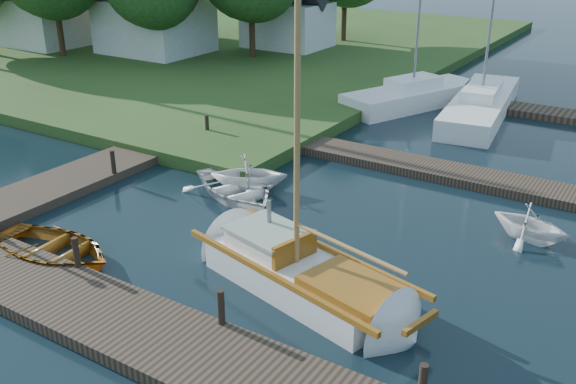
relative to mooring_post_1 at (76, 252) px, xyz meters
The scene contains 20 objects.
ground 5.87m from the mooring_post_1, 59.04° to the left, with size 160.00×160.00×0.00m, color black.
near_dock 3.21m from the mooring_post_1, 18.43° to the right, with size 18.00×2.20×0.30m, color black.
left_dock 8.62m from the mooring_post_1, 125.54° to the left, with size 2.20×18.00×0.30m, color black.
far_dock 12.55m from the mooring_post_1, 66.50° to the left, with size 14.00×1.60×0.30m, color black.
shore 36.80m from the mooring_post_1, 132.80° to the left, with size 50.00×40.00×0.50m, color #2F4B1E.
mooring_post_1 is the anchor object (origin of this frame).
mooring_post_2 4.50m from the mooring_post_1, ahead, with size 0.16×0.16×0.80m, color black.
mooring_post_3 9.00m from the mooring_post_1, ahead, with size 0.16×0.16×0.80m, color black.
mooring_post_4 6.40m from the mooring_post_1, 128.66° to the left, with size 0.16×0.16×0.80m, color black.
mooring_post_5 10.77m from the mooring_post_1, 111.80° to the left, with size 0.16×0.16×0.80m, color black.
sailboat 5.72m from the mooring_post_1, 25.45° to the left, with size 7.41×3.64×9.83m.
dinghy 1.44m from the mooring_post_1, 167.64° to the left, with size 2.69×3.77×0.78m, color brown.
tender_a 6.18m from the mooring_post_1, 87.54° to the left, with size 2.68×3.76×0.78m, color white.
tender_b 6.85m from the mooring_post_1, 87.34° to the left, with size 2.17×2.51×1.32m, color white.
tender_d 12.12m from the mooring_post_1, 42.23° to the left, with size 1.90×2.20×1.16m, color white.
marina_boat_0 19.38m from the mooring_post_1, 87.37° to the left, with size 4.86×7.63×9.80m.
marina_boat_1 19.96m from the mooring_post_1, 78.15° to the left, with size 3.39×9.44×10.49m.
house_a 27.11m from the mooring_post_1, 128.99° to the left, with size 6.30×5.00×6.29m.
house_b 31.47m from the mooring_post_1, 142.77° to the left, with size 5.77×4.50×5.79m.
house_c 29.22m from the mooring_post_1, 112.17° to the left, with size 5.25×4.00×5.28m.
Camera 1 is at (8.86, -13.94, 8.26)m, focal length 40.00 mm.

